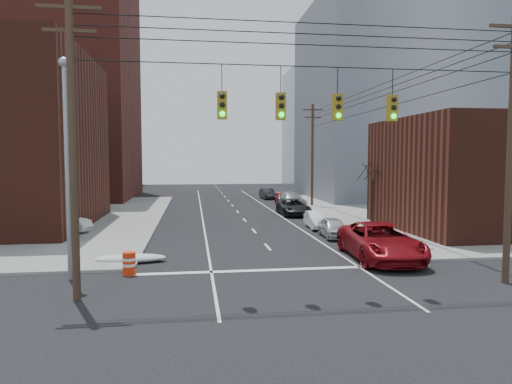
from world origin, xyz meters
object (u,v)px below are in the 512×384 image
object	(u,v)px
parked_car_c	(293,207)
lot_car_a	(59,222)
red_pickup	(380,241)
parked_car_b	(317,220)
lot_car_c	(0,221)
lot_car_d	(38,214)
parked_car_d	(291,199)
parked_car_f	(267,194)
lot_car_b	(44,215)
parked_car_a	(333,228)
construction_barrel	(129,263)
parked_car_e	(283,197)

from	to	relation	value
parked_car_c	lot_car_a	distance (m)	20.00
red_pickup	parked_car_b	bearing A→B (deg)	95.69
parked_car_b	lot_car_c	distance (m)	22.54
lot_car_d	parked_car_c	bearing A→B (deg)	-78.36
parked_car_c	parked_car_d	distance (m)	7.85
parked_car_f	lot_car_b	xyz separation A→B (m)	(-20.94, -20.86, 0.12)
parked_car_b	lot_car_b	size ratio (longest dim) A/B	0.82
parked_car_f	lot_car_d	distance (m)	29.89
parked_car_a	lot_car_c	world-z (taller)	lot_car_c
parked_car_d	lot_car_a	bearing A→B (deg)	-146.86
parked_car_b	parked_car_f	size ratio (longest dim) A/B	0.92
lot_car_a	construction_barrel	bearing A→B (deg)	-137.97
parked_car_f	construction_barrel	world-z (taller)	parked_car_f
parked_car_d	lot_car_d	size ratio (longest dim) A/B	1.21
parked_car_f	lot_car_c	distance (m)	33.18
lot_car_c	lot_car_a	bearing A→B (deg)	-122.22
parked_car_a	lot_car_a	distance (m)	18.47
parked_car_a	parked_car_f	size ratio (longest dim) A/B	0.92
parked_car_c	parked_car_f	distance (m)	17.26
lot_car_a	lot_car_c	bearing A→B (deg)	82.92
parked_car_f	lot_car_b	distance (m)	29.56
parked_car_c	parked_car_f	world-z (taller)	parked_car_c
parked_car_b	lot_car_a	distance (m)	18.14
red_pickup	parked_car_d	world-z (taller)	red_pickup
parked_car_c	parked_car_b	bearing A→B (deg)	-90.04
lot_car_b	parked_car_c	bearing A→B (deg)	-99.16
lot_car_d	lot_car_a	bearing A→B (deg)	-147.44
parked_car_a	parked_car_e	world-z (taller)	parked_car_e
parked_car_c	lot_car_d	world-z (taller)	lot_car_d
construction_barrel	parked_car_c	bearing A→B (deg)	59.35
lot_car_a	lot_car_d	bearing A→B (deg)	44.75
parked_car_a	lot_car_d	xyz separation A→B (m)	(-20.99, 8.32, 0.24)
parked_car_e	lot_car_c	distance (m)	29.67
red_pickup	construction_barrel	size ratio (longest dim) A/B	6.55
red_pickup	parked_car_a	distance (m)	6.70
lot_car_b	lot_car_c	xyz separation A→B (m)	(-1.98, -3.13, 0.01)
parked_car_f	lot_car_c	bearing A→B (deg)	-136.92
parked_car_a	lot_car_b	bearing A→B (deg)	160.94
red_pickup	lot_car_b	xyz separation A→B (m)	(-20.92, 15.01, -0.13)
red_pickup	lot_car_a	size ratio (longest dim) A/B	1.57
parked_car_b	lot_car_d	size ratio (longest dim) A/B	0.88
parked_car_c	red_pickup	bearing A→B (deg)	-88.84
parked_car_b	parked_car_e	bearing A→B (deg)	89.80
parked_car_f	lot_car_b	world-z (taller)	lot_car_b
red_pickup	lot_car_b	bearing A→B (deg)	147.93
parked_car_e	lot_car_b	size ratio (longest dim) A/B	0.86
lot_car_b	construction_barrel	world-z (taller)	lot_car_b
parked_car_c	lot_car_c	bearing A→B (deg)	-163.38
red_pickup	parked_car_a	size ratio (longest dim) A/B	1.77
parked_car_f	lot_car_a	world-z (taller)	lot_car_a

